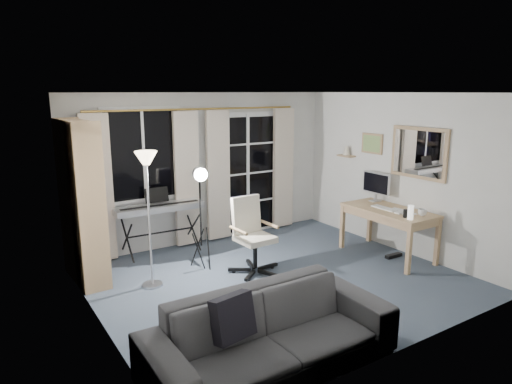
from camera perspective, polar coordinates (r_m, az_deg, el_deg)
floor at (r=6.11m, az=2.70°, el=-10.95°), size 4.50×4.00×0.02m
window at (r=6.95m, az=-13.95°, el=4.54°), size 1.20×0.08×1.40m
french_door at (r=7.79m, az=-1.17°, el=2.19°), size 1.32×0.09×2.11m
curtains at (r=7.27m, az=-6.74°, el=1.92°), size 3.60×0.07×2.13m
bookshelf at (r=6.17m, az=-21.21°, el=-1.78°), size 0.38×0.98×2.08m
torchiere_lamp at (r=5.66m, az=-13.47°, el=1.61°), size 0.36×0.36×1.72m
keyboard_piano at (r=6.88m, az=-11.97°, el=-2.06°), size 1.33×0.68×0.95m
studio_light at (r=6.13m, az=-6.99°, el=0.75°), size 0.32×0.32×1.47m
office_chair at (r=6.19m, az=-0.75°, el=-4.51°), size 0.69×0.72×1.03m
desk at (r=6.99m, az=16.24°, el=-2.76°), size 0.69×1.36×0.73m
monitor at (r=7.35m, az=14.79°, el=0.97°), size 0.18×0.52×0.46m
desk_clutter at (r=6.83m, az=17.28°, el=-3.79°), size 0.43×0.82×0.92m
mug at (r=6.73m, az=20.08°, el=-2.30°), size 0.12×0.09×0.12m
wall_mirror at (r=6.97m, az=19.67°, el=4.62°), size 0.04×0.94×0.74m
framed_print at (r=7.55m, az=14.31°, el=5.89°), size 0.03×0.42×0.32m
wall_shelf at (r=7.87m, az=11.23°, el=4.88°), size 0.16×0.30×0.18m
sofa at (r=4.16m, az=1.91°, el=-15.83°), size 2.29×0.70×0.89m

